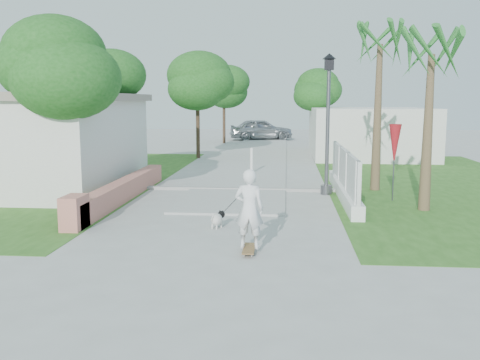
# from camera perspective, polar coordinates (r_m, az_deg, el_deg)

# --- Properties ---
(ground) EXTENTS (90.00, 90.00, 0.00)m
(ground) POSITION_cam_1_polar(r_m,az_deg,el_deg) (12.09, -2.84, -5.84)
(ground) COLOR #B7B7B2
(ground) RESTS_ON ground
(path_strip) EXTENTS (3.20, 36.00, 0.06)m
(path_strip) POSITION_cam_1_polar(r_m,az_deg,el_deg) (31.78, 2.06, 3.12)
(path_strip) COLOR #B7B7B2
(path_strip) RESTS_ON ground
(curb) EXTENTS (6.50, 0.25, 0.10)m
(curb) POSITION_cam_1_polar(r_m,az_deg,el_deg) (17.92, -0.24, -0.96)
(curb) COLOR #999993
(curb) RESTS_ON ground
(grass_left) EXTENTS (8.00, 20.00, 0.01)m
(grass_left) POSITION_cam_1_polar(r_m,az_deg,el_deg) (21.62, -18.54, 0.10)
(grass_left) COLOR #2E5D1D
(grass_left) RESTS_ON ground
(grass_right) EXTENTS (8.00, 20.00, 0.01)m
(grass_right) POSITION_cam_1_polar(r_m,az_deg,el_deg) (20.55, 20.13, -0.40)
(grass_right) COLOR #2E5D1D
(grass_right) RESTS_ON ground
(pink_wall) EXTENTS (0.45, 8.20, 0.80)m
(pink_wall) POSITION_cam_1_polar(r_m,az_deg,el_deg) (16.16, -12.79, -1.27)
(pink_wall) COLOR tan
(pink_wall) RESTS_ON ground
(house_left) EXTENTS (8.40, 7.40, 3.23)m
(house_left) POSITION_cam_1_polar(r_m,az_deg,el_deg) (20.10, -23.65, 3.91)
(house_left) COLOR silver
(house_left) RESTS_ON ground
(lattice_fence) EXTENTS (0.35, 7.00, 1.50)m
(lattice_fence) POSITION_cam_1_polar(r_m,az_deg,el_deg) (16.88, 11.02, -0.01)
(lattice_fence) COLOR white
(lattice_fence) RESTS_ON ground
(building_right) EXTENTS (6.00, 8.00, 2.60)m
(building_right) POSITION_cam_1_polar(r_m,az_deg,el_deg) (29.98, 13.45, 5.01)
(building_right) COLOR silver
(building_right) RESTS_ON ground
(street_lamp) EXTENTS (0.44, 0.44, 4.44)m
(street_lamp) POSITION_cam_1_polar(r_m,az_deg,el_deg) (17.16, 9.35, 6.49)
(street_lamp) COLOR #59595E
(street_lamp) RESTS_ON ground
(bollard) EXTENTS (0.14, 0.14, 1.09)m
(bollard) POSITION_cam_1_polar(r_m,az_deg,el_deg) (21.78, 1.24, 2.13)
(bollard) COLOR white
(bollard) RESTS_ON ground
(patio_umbrella) EXTENTS (0.36, 0.36, 2.30)m
(patio_umbrella) POSITION_cam_1_polar(r_m,az_deg,el_deg) (16.47, 16.17, 3.61)
(patio_umbrella) COLOR #59595E
(patio_umbrella) RESTS_ON ground
(tree_left_near) EXTENTS (3.60, 3.60, 5.28)m
(tree_left_near) POSITION_cam_1_polar(r_m,az_deg,el_deg) (15.83, -18.00, 11.09)
(tree_left_near) COLOR #4C3826
(tree_left_near) RESTS_ON ground
(tree_left_mid) EXTENTS (3.20, 3.20, 4.85)m
(tree_left_mid) POSITION_cam_1_polar(r_m,az_deg,el_deg) (21.31, -14.66, 9.57)
(tree_left_mid) COLOR #4C3826
(tree_left_mid) RESTS_ON ground
(tree_path_left) EXTENTS (3.40, 3.40, 5.23)m
(tree_path_left) POSITION_cam_1_polar(r_m,az_deg,el_deg) (27.98, -4.53, 10.15)
(tree_path_left) COLOR #4C3826
(tree_path_left) RESTS_ON ground
(tree_path_right) EXTENTS (3.00, 3.00, 4.79)m
(tree_path_right) POSITION_cam_1_polar(r_m,az_deg,el_deg) (31.63, 8.01, 9.30)
(tree_path_right) COLOR #4C3826
(tree_path_right) RESTS_ON ground
(tree_path_far) EXTENTS (3.20, 3.20, 5.17)m
(tree_path_far) POSITION_cam_1_polar(r_m,az_deg,el_deg) (37.85, -1.70, 9.72)
(tree_path_far) COLOR #4C3826
(tree_path_far) RESTS_ON ground
(palm_far) EXTENTS (1.80, 1.80, 5.30)m
(palm_far) POSITION_cam_1_polar(r_m,az_deg,el_deg) (18.41, 14.69, 12.86)
(palm_far) COLOR brown
(palm_far) RESTS_ON ground
(palm_near) EXTENTS (1.80, 1.80, 4.70)m
(palm_near) POSITION_cam_1_polar(r_m,az_deg,el_deg) (15.31, 19.72, 11.61)
(palm_near) COLOR brown
(palm_near) RESTS_ON ground
(skateboarder) EXTENTS (1.21, 2.63, 1.67)m
(skateboarder) POSITION_cam_1_polar(r_m,az_deg,el_deg) (11.38, -0.92, -2.92)
(skateboarder) COLOR olive
(skateboarder) RESTS_ON ground
(dog) EXTENTS (0.42, 0.56, 0.40)m
(dog) POSITION_cam_1_polar(r_m,az_deg,el_deg) (12.67, -2.41, -4.15)
(dog) COLOR silver
(dog) RESTS_ON ground
(parked_car) EXTENTS (5.04, 2.79, 1.62)m
(parked_car) POSITION_cam_1_polar(r_m,az_deg,el_deg) (41.01, 2.27, 5.42)
(parked_car) COLOR #ADB0B5
(parked_car) RESTS_ON ground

